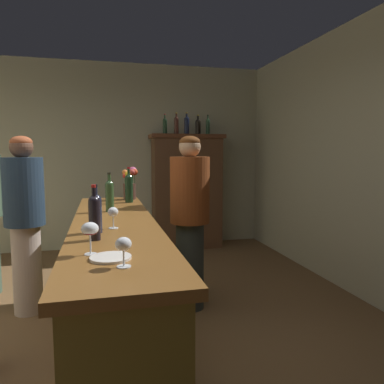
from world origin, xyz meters
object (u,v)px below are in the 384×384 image
at_px(wine_glass_front, 123,245).
at_px(display_bottle_midleft, 176,124).
at_px(wine_bottle_merlot, 129,187).
at_px(wine_glass_rear, 113,213).
at_px(cheese_plate, 111,258).
at_px(display_cabinet, 187,189).
at_px(display_bottle_left, 165,125).
at_px(bar_counter, 116,289).
at_px(flower_arrangement, 130,184).
at_px(display_bottle_midright, 198,126).
at_px(bartender, 190,215).
at_px(display_bottle_center, 187,124).
at_px(wine_glass_mid, 90,230).
at_px(wine_bottle_chardonnay, 96,211).
at_px(wine_bottle_riesling, 110,194).
at_px(wine_bottle_malbec, 94,216).
at_px(display_bottle_right, 208,126).
at_px(patron_tall, 25,217).

distance_m(wine_glass_front, display_bottle_midleft, 4.18).
relative_size(wine_bottle_merlot, wine_glass_rear, 2.48).
bearing_deg(wine_bottle_merlot, cheese_plate, -96.57).
relative_size(display_cabinet, wine_bottle_merlot, 5.11).
xyz_separation_m(wine_glass_front, display_bottle_left, (0.85, 3.98, 0.79)).
xyz_separation_m(bar_counter, flower_arrangement, (0.20, 1.21, 0.65)).
distance_m(display_bottle_midleft, display_bottle_midright, 0.34).
relative_size(display_bottle_midright, bartender, 0.18).
bearing_deg(bartender, display_bottle_midleft, -83.61).
distance_m(wine_bottle_merlot, display_bottle_midleft, 2.25).
xyz_separation_m(wine_glass_rear, display_bottle_midleft, (1.04, 3.16, 0.80)).
relative_size(flower_arrangement, bartender, 0.20).
height_order(display_bottle_center, display_bottle_midright, display_bottle_center).
xyz_separation_m(flower_arrangement, bartender, (0.51, -0.52, -0.26)).
height_order(display_cabinet, wine_glass_mid, display_cabinet).
distance_m(wine_bottle_chardonnay, flower_arrangement, 1.60).
relative_size(wine_bottle_riesling, wine_glass_front, 2.47).
bearing_deg(display_bottle_midleft, wine_glass_mid, -107.27).
xyz_separation_m(wine_bottle_chardonnay, wine_glass_rear, (0.10, 0.10, -0.03)).
relative_size(wine_bottle_chardonnay, wine_bottle_malbec, 0.95).
xyz_separation_m(cheese_plate, display_bottle_right, (1.57, 3.84, 0.88)).
xyz_separation_m(wine_bottle_merlot, patron_tall, (-0.94, -0.03, -0.25)).
bearing_deg(wine_glass_front, flower_arrangement, 85.06).
relative_size(wine_bottle_riesling, wine_glass_rear, 2.32).
relative_size(wine_bottle_malbec, bartender, 0.19).
distance_m(flower_arrangement, cheese_plate, 2.17).
height_order(wine_bottle_malbec, display_bottle_left, display_bottle_left).
xyz_separation_m(wine_bottle_riesling, display_bottle_right, (1.54, 2.46, 0.74)).
height_order(wine_bottle_malbec, flower_arrangement, flower_arrangement).
bearing_deg(display_bottle_midleft, wine_bottle_riesling, -113.10).
height_order(wine_bottle_chardonnay, patron_tall, patron_tall).
distance_m(flower_arrangement, display_bottle_right, 2.27).
relative_size(cheese_plate, display_bottle_midleft, 0.58).
distance_m(wine_bottle_riesling, cheese_plate, 1.39).
bearing_deg(patron_tall, cheese_plate, -19.04).
bearing_deg(display_bottle_right, display_bottle_center, -180.00).
bearing_deg(patron_tall, display_cabinet, 95.31).
bearing_deg(wine_glass_mid, display_bottle_midleft, 72.73).
xyz_separation_m(wine_bottle_merlot, display_bottle_left, (0.68, 1.94, 0.73)).
height_order(wine_glass_mid, display_bottle_center, display_bottle_center).
relative_size(wine_bottle_riesling, wine_glass_mid, 2.04).
xyz_separation_m(display_cabinet, bartender, (-0.48, -2.22, -0.02)).
distance_m(display_bottle_midleft, display_bottle_center, 0.16).
relative_size(display_bottle_center, patron_tall, 0.20).
relative_size(flower_arrangement, display_bottle_right, 1.10).
xyz_separation_m(wine_glass_front, wine_glass_rear, (-0.02, 0.82, 0.01)).
relative_size(wine_bottle_chardonnay, cheese_plate, 1.56).
distance_m(bar_counter, wine_bottle_chardonnay, 0.73).
bearing_deg(wine_glass_mid, wine_bottle_malbec, 87.10).
xyz_separation_m(display_bottle_midleft, patron_tall, (-1.79, -1.97, -1.00)).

